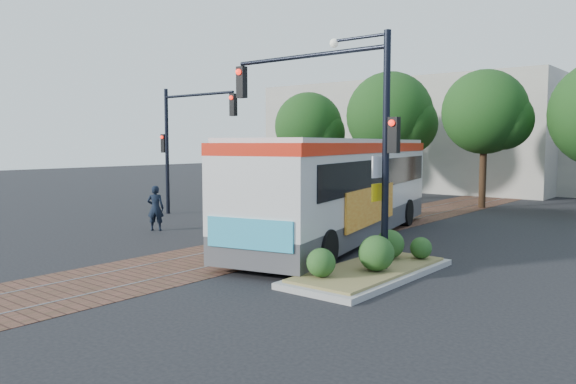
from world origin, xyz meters
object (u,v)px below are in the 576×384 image
at_px(traffic_island, 373,263).
at_px(signal_pole_left, 182,133).
at_px(city_bus, 343,184).
at_px(officer, 156,208).
at_px(parked_car, 291,199).
at_px(signal_pole_main, 345,115).

relative_size(traffic_island, signal_pole_left, 0.87).
bearing_deg(city_bus, signal_pole_left, 162.26).
height_order(city_bus, traffic_island, city_bus).
height_order(signal_pole_left, officer, signal_pole_left).
distance_m(traffic_island, signal_pole_left, 14.50).
bearing_deg(parked_car, traffic_island, -130.69).
xyz_separation_m(city_bus, signal_pole_main, (2.75, -4.08, 2.18)).
bearing_deg(signal_pole_left, signal_pole_main, -21.45).
xyz_separation_m(signal_pole_left, officer, (2.75, -3.73, -2.98)).
height_order(city_bus, parked_car, city_bus).
bearing_deg(city_bus, signal_pole_main, -69.40).
bearing_deg(officer, traffic_island, 135.60).
xyz_separation_m(city_bus, traffic_island, (3.70, -4.17, -1.65)).
relative_size(traffic_island, signal_pole_main, 0.87).
xyz_separation_m(city_bus, parked_car, (-6.84, 5.60, -1.42)).
height_order(signal_pole_main, parked_car, signal_pole_main).
bearing_deg(city_bus, officer, -169.30).
xyz_separation_m(traffic_island, officer, (-10.44, 1.16, 0.56)).
height_order(signal_pole_left, parked_car, signal_pole_left).
distance_m(city_bus, signal_pole_left, 9.70).
distance_m(signal_pole_main, parked_car, 14.09).
bearing_deg(officer, signal_pole_main, 135.50).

